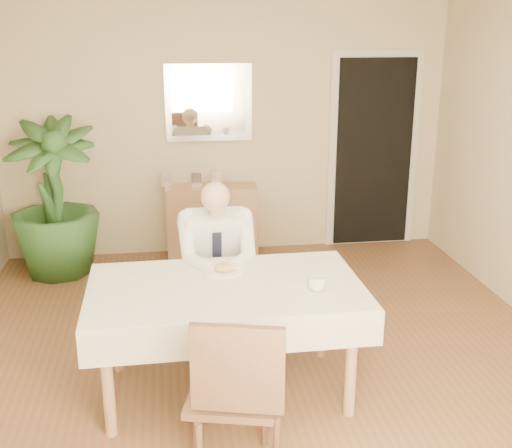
{
  "coord_description": "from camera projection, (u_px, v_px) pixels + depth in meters",
  "views": [
    {
      "loc": [
        -0.61,
        -3.94,
        2.33
      ],
      "look_at": [
        0.0,
        0.35,
        0.95
      ],
      "focal_mm": 45.0,
      "sensor_mm": 36.0,
      "label": 1
    }
  ],
  "objects": [
    {
      "name": "chair_far",
      "position": [
        215.0,
        272.0,
        4.91
      ],
      "size": [
        0.45,
        0.45,
        0.87
      ],
      "rotation": [
        0.0,
        0.0,
        -0.09
      ],
      "color": "#483020",
      "rests_on": "ground"
    },
    {
      "name": "sideboard",
      "position": [
        212.0,
        221.0,
        6.56
      ],
      "size": [
        0.93,
        0.35,
        0.74
      ],
      "primitive_type": "cube",
      "rotation": [
        0.0,
        0.0,
        -0.04
      ],
      "color": "tan",
      "rests_on": "ground"
    },
    {
      "name": "window",
      "position": [
        403.0,
        361.0,
        1.74
      ],
      "size": [
        1.34,
        0.04,
        1.44
      ],
      "color": "silver",
      "rests_on": "room"
    },
    {
      "name": "knife",
      "position": [
        231.0,
        271.0,
        4.15
      ],
      "size": [
        0.01,
        0.13,
        0.01
      ],
      "primitive_type": "cylinder",
      "rotation": [
        1.57,
        0.0,
        0.0
      ],
      "color": "silver",
      "rests_on": "dining_table"
    },
    {
      "name": "plate",
      "position": [
        224.0,
        271.0,
        4.21
      ],
      "size": [
        0.26,
        0.26,
        0.02
      ],
      "primitive_type": "cylinder",
      "color": "white",
      "rests_on": "dining_table"
    },
    {
      "name": "mirror",
      "position": [
        209.0,
        103.0,
        6.34
      ],
      "size": [
        0.86,
        0.04,
        0.76
      ],
      "color": "silver",
      "rests_on": "room"
    },
    {
      "name": "room",
      "position": [
        264.0,
        188.0,
        4.11
      ],
      "size": [
        5.0,
        5.02,
        2.6
      ],
      "color": "brown",
      "rests_on": "ground"
    },
    {
      "name": "photo_frame_left",
      "position": [
        166.0,
        180.0,
        6.42
      ],
      "size": [
        0.1,
        0.02,
        0.14
      ],
      "primitive_type": "cube",
      "color": "silver",
      "rests_on": "sideboard"
    },
    {
      "name": "dining_table",
      "position": [
        226.0,
        298.0,
        4.03
      ],
      "size": [
        1.73,
        1.03,
        0.75
      ],
      "rotation": [
        0.0,
        0.0,
        0.01
      ],
      "color": "tan",
      "rests_on": "ground"
    },
    {
      "name": "seated_man",
      "position": [
        218.0,
        261.0,
        4.58
      ],
      "size": [
        0.48,
        0.72,
        1.24
      ],
      "color": "white",
      "rests_on": "ground"
    },
    {
      "name": "coffee_mug",
      "position": [
        317.0,
        284.0,
        3.91
      ],
      "size": [
        0.13,
        0.13,
        0.09
      ],
      "primitive_type": "imported",
      "rotation": [
        0.0,
        0.0,
        0.25
      ],
      "color": "white",
      "rests_on": "dining_table"
    },
    {
      "name": "photo_frame_center",
      "position": [
        196.0,
        180.0,
        6.42
      ],
      "size": [
        0.1,
        0.02,
        0.14
      ],
      "primitive_type": "cube",
      "color": "silver",
      "rests_on": "sideboard"
    },
    {
      "name": "chair_near",
      "position": [
        235.0,
        390.0,
        3.23
      ],
      "size": [
        0.55,
        0.56,
        0.97
      ],
      "rotation": [
        0.0,
        0.0,
        -0.25
      ],
      "color": "#483020",
      "rests_on": "ground"
    },
    {
      "name": "doorway",
      "position": [
        373.0,
        153.0,
        6.74
      ],
      "size": [
        0.96,
        0.07,
        2.1
      ],
      "color": "silver",
      "rests_on": "ground"
    },
    {
      "name": "fork",
      "position": [
        219.0,
        272.0,
        4.14
      ],
      "size": [
        0.01,
        0.13,
        0.01
      ],
      "primitive_type": "cylinder",
      "rotation": [
        1.57,
        0.0,
        0.0
      ],
      "color": "silver",
      "rests_on": "dining_table"
    },
    {
      "name": "potted_palm",
      "position": [
        54.0,
        199.0,
        5.98
      ],
      "size": [
        0.83,
        0.83,
        1.49
      ],
      "primitive_type": "imported",
      "rotation": [
        0.0,
        0.0,
        -0.0
      ],
      "color": "#264F20",
      "rests_on": "ground"
    },
    {
      "name": "food",
      "position": [
        224.0,
        268.0,
        4.2
      ],
      "size": [
        0.14,
        0.14,
        0.06
      ],
      "primitive_type": "ellipsoid",
      "color": "olive",
      "rests_on": "dining_table"
    },
    {
      "name": "photo_frame_right",
      "position": [
        216.0,
        178.0,
        6.5
      ],
      "size": [
        0.1,
        0.02,
        0.14
      ],
      "primitive_type": "cube",
      "color": "silver",
      "rests_on": "sideboard"
    }
  ]
}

